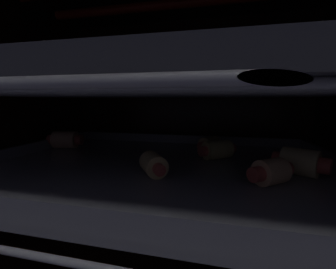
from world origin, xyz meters
TOP-DOWN VIEW (x-y plane):
  - ground_plane at (0.00, 0.00)cm, footprint 54.01×44.52cm
  - oven_wall_back at (0.00, 21.66)cm, footprint 54.01×1.20cm
  - oven_wall_left at (-26.41, 0.00)cm, footprint 1.20×42.12cm
  - oven_rack_lower at (0.00, 0.00)cm, footprint 49.10×41.27cm
  - baking_tray_lower at (0.00, 0.00)cm, footprint 46.09×33.77cm
  - pig_in_blanket_lower_0 at (0.57, -4.74)cm, footprint 4.10×5.09cm
  - pig_in_blanket_lower_1 at (13.31, -4.81)cm, footprint 5.05×4.56cm
  - pig_in_blanket_lower_2 at (6.24, 9.63)cm, footprint 4.00×5.54cm
  - pig_in_blanket_lower_3 at (7.64, 4.71)cm, footprint 5.70×4.77cm
  - pig_in_blanket_lower_4 at (17.19, -0.78)cm, footprint 6.21×4.62cm
  - pig_in_blanket_lower_5 at (-19.66, 6.31)cm, footprint 6.48×3.81cm
  - oven_rack_upper at (0.00, -0.00)cm, footprint 49.33×41.27cm
  - baking_tray_upper at (0.00, 0.00)cm, footprint 46.09×33.77cm
  - pig_in_blanket_upper_0 at (7.89, 5.27)cm, footprint 4.42×5.04cm
  - pig_in_blanket_upper_1 at (13.96, 2.86)cm, footprint 5.68×4.80cm
  - pig_in_blanket_upper_2 at (13.92, 10.93)cm, footprint 4.29×5.80cm
  - pig_in_blanket_upper_3 at (-0.25, 4.38)cm, footprint 4.31×5.57cm
  - pig_in_blanket_upper_4 at (-14.85, 13.40)cm, footprint 3.54×5.42cm
  - pig_in_blanket_upper_5 at (14.91, -2.40)cm, footprint 3.80×4.62cm

SIDE VIEW (x-z plane):
  - ground_plane at x=0.00cm, z-range -1.20..0.00cm
  - oven_rack_lower at x=0.00cm, z-range 11.10..11.64cm
  - baking_tray_lower at x=0.00cm, z-range 10.97..13.74cm
  - pig_in_blanket_lower_2 at x=6.24cm, z-range 12.78..15.34cm
  - pig_in_blanket_lower_0 at x=0.57cm, z-range 12.78..15.35cm
  - pig_in_blanket_lower_1 at x=13.31cm, z-range 12.78..15.51cm
  - pig_in_blanket_lower_3 at x=7.64cm, z-range 12.78..15.54cm
  - pig_in_blanket_lower_5 at x=-19.66cm, z-range 12.78..15.90cm
  - pig_in_blanket_lower_4 at x=17.19cm, z-range 12.78..15.95cm
  - oven_wall_back at x=0.00cm, z-range 0.00..38.25cm
  - oven_wall_left at x=-26.41cm, z-range 0.00..38.25cm
  - oven_rack_upper at x=0.00cm, z-range 22.05..22.82cm
  - baking_tray_upper at x=0.00cm, z-range 22.19..24.51cm
  - pig_in_blanket_upper_0 at x=7.89cm, z-range 23.50..26.01cm
  - pig_in_blanket_upper_5 at x=14.91cm, z-range 23.50..26.24cm
  - pig_in_blanket_upper_4 at x=-14.85cm, z-range 23.50..26.60cm
  - pig_in_blanket_upper_2 at x=13.92cm, z-range 23.50..26.68cm
  - pig_in_blanket_upper_1 at x=13.96cm, z-range 23.50..26.76cm
  - pig_in_blanket_upper_3 at x=-0.25cm, z-range 23.50..26.86cm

